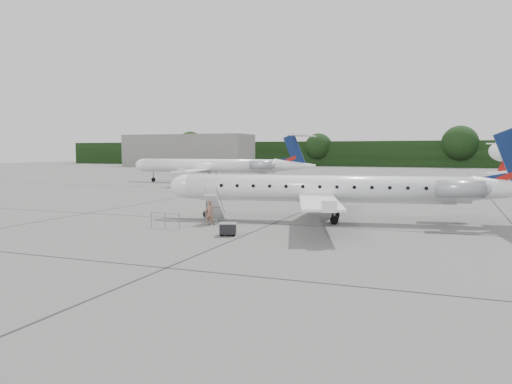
% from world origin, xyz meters
% --- Properties ---
extents(ground, '(320.00, 320.00, 0.00)m').
position_xyz_m(ground, '(0.00, 0.00, 0.00)').
color(ground, '#5E5E5C').
rests_on(ground, ground).
extents(treeline, '(260.00, 4.00, 8.00)m').
position_xyz_m(treeline, '(0.00, 130.00, 4.00)').
color(treeline, black).
rests_on(treeline, ground).
extents(terminal_building, '(40.00, 14.00, 10.00)m').
position_xyz_m(terminal_building, '(-70.00, 110.00, 5.00)').
color(terminal_building, slate).
rests_on(terminal_building, ground).
extents(main_regional_jet, '(28.40, 22.60, 6.56)m').
position_xyz_m(main_regional_jet, '(-1.43, 5.52, 3.28)').
color(main_regional_jet, white).
rests_on(main_regional_jet, ground).
extents(airstair, '(1.23, 2.39, 2.06)m').
position_xyz_m(airstair, '(-8.33, 2.16, 1.03)').
color(airstair, white).
rests_on(airstair, ground).
extents(passenger, '(0.65, 0.45, 1.68)m').
position_xyz_m(passenger, '(-8.11, 0.89, 0.84)').
color(passenger, '#885C4A').
rests_on(passenger, ground).
extents(safety_railing, '(2.20, 0.22, 1.00)m').
position_xyz_m(safety_railing, '(-10.24, -1.36, 0.50)').
color(safety_railing, gray).
rests_on(safety_railing, ground).
extents(baggage_cart, '(1.16, 1.06, 0.83)m').
position_xyz_m(baggage_cart, '(-5.23, -2.48, 0.41)').
color(baggage_cart, black).
rests_on(baggage_cart, ground).
extents(bg_regional_left, '(29.09, 21.45, 7.44)m').
position_xyz_m(bg_regional_left, '(-28.36, 40.50, 3.72)').
color(bg_regional_left, white).
rests_on(bg_regional_left, ground).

